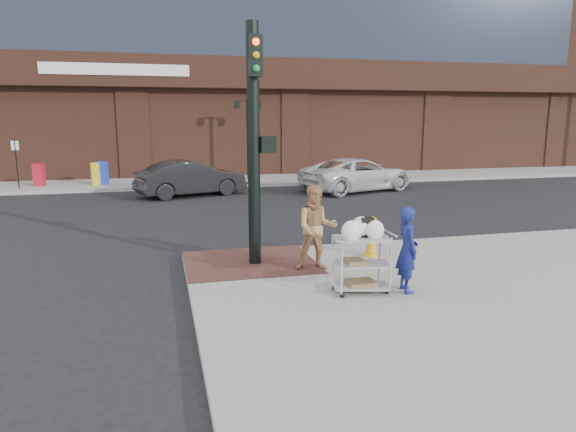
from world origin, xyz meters
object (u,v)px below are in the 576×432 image
object	(u,v)px
sedan_dark	(191,178)
woman_blue	(407,249)
minivan_white	(358,175)
utility_cart	(361,259)
traffic_signal_pole	(255,138)
fire_hydrant	(371,236)
pedestrian_tan	(316,228)
lamp_post	(248,130)

from	to	relation	value
sedan_dark	woman_blue	bearing A→B (deg)	174.54
minivan_white	utility_cart	distance (m)	14.15
sedan_dark	utility_cart	distance (m)	13.64
sedan_dark	traffic_signal_pole	bearing A→B (deg)	165.65
fire_hydrant	woman_blue	bearing A→B (deg)	-98.16
pedestrian_tan	sedan_dark	size ratio (longest dim) A/B	0.39
pedestrian_tan	fire_hydrant	xyz separation A→B (m)	(1.52, 0.69, -0.41)
traffic_signal_pole	woman_blue	world-z (taller)	traffic_signal_pole
lamp_post	fire_hydrant	world-z (taller)	lamp_post
lamp_post	pedestrian_tan	world-z (taller)	lamp_post
lamp_post	sedan_dark	distance (m)	5.46
woman_blue	sedan_dark	distance (m)	13.94
lamp_post	utility_cart	world-z (taller)	lamp_post
pedestrian_tan	sedan_dark	distance (m)	12.05
utility_cart	sedan_dark	bearing A→B (deg)	99.11
sedan_dark	pedestrian_tan	bearing A→B (deg)	170.79
minivan_white	utility_cart	world-z (taller)	utility_cart
lamp_post	fire_hydrant	bearing A→B (deg)	-89.36
lamp_post	traffic_signal_pole	distance (m)	15.43
utility_cart	pedestrian_tan	bearing A→B (deg)	103.06
pedestrian_tan	woman_blue	bearing A→B (deg)	-46.36
woman_blue	sedan_dark	xyz separation A→B (m)	(-2.98, 13.62, -0.18)
woman_blue	lamp_post	bearing A→B (deg)	5.89
lamp_post	minivan_white	size ratio (longest dim) A/B	0.75
woman_blue	pedestrian_tan	bearing A→B (deg)	41.15
sedan_dark	utility_cart	world-z (taller)	utility_cart
pedestrian_tan	sedan_dark	bearing A→B (deg)	107.54
lamp_post	minivan_white	world-z (taller)	lamp_post
sedan_dark	lamp_post	bearing A→B (deg)	-55.72
woman_blue	pedestrian_tan	xyz separation A→B (m)	(-1.18, 1.70, 0.10)
woman_blue	utility_cart	size ratio (longest dim) A/B	1.14
traffic_signal_pole	minivan_white	xyz separation A→B (m)	(6.66, 10.88, -2.09)
utility_cart	minivan_white	bearing A→B (deg)	68.54
sedan_dark	fire_hydrant	world-z (taller)	sedan_dark
woman_blue	minivan_white	bearing A→B (deg)	-11.66
traffic_signal_pole	utility_cart	world-z (taller)	traffic_signal_pole
woman_blue	pedestrian_tan	distance (m)	2.08
lamp_post	woman_blue	world-z (taller)	lamp_post
traffic_signal_pole	fire_hydrant	world-z (taller)	traffic_signal_pole
lamp_post	fire_hydrant	size ratio (longest dim) A/B	4.35
lamp_post	fire_hydrant	xyz separation A→B (m)	(0.17, -15.27, -2.00)
traffic_signal_pole	minivan_white	world-z (taller)	traffic_signal_pole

